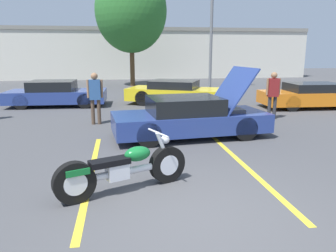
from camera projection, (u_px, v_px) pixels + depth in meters
name	position (u px, v px, depth m)	size (l,w,h in m)	color
ground_plane	(200.00, 219.00, 4.74)	(80.00, 80.00, 0.00)	#474749
parking_stripe_middle	(91.00, 173.00, 6.54)	(0.12, 5.18, 0.01)	yellow
parking_stripe_back	(244.00, 165.00, 7.00)	(0.12, 5.18, 0.01)	yellow
far_building	(130.00, 52.00, 29.77)	(32.00, 4.20, 4.40)	beige
light_pole	(213.00, 23.00, 20.02)	(1.21, 0.28, 7.35)	slate
tree_background	(131.00, 11.00, 21.91)	(4.80, 4.80, 7.78)	brown
motorcycle	(124.00, 169.00, 5.58)	(2.27, 1.11, 0.98)	black
show_car_hood_open	(190.00, 117.00, 9.21)	(4.45, 2.14, 1.93)	navy
parked_car_right_row	(316.00, 96.00, 14.03)	(4.80, 1.91, 1.06)	orange
parked_car_left_row	(56.00, 94.00, 14.46)	(4.28, 1.96, 1.11)	navy
parked_car_mid_row	(177.00, 93.00, 14.91)	(4.89, 3.57, 1.08)	yellow
spectator_near_motorcycle	(273.00, 91.00, 11.53)	(0.52, 0.22, 1.67)	#333338
spectator_midground	(95.00, 94.00, 10.69)	(0.52, 0.22, 1.70)	brown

